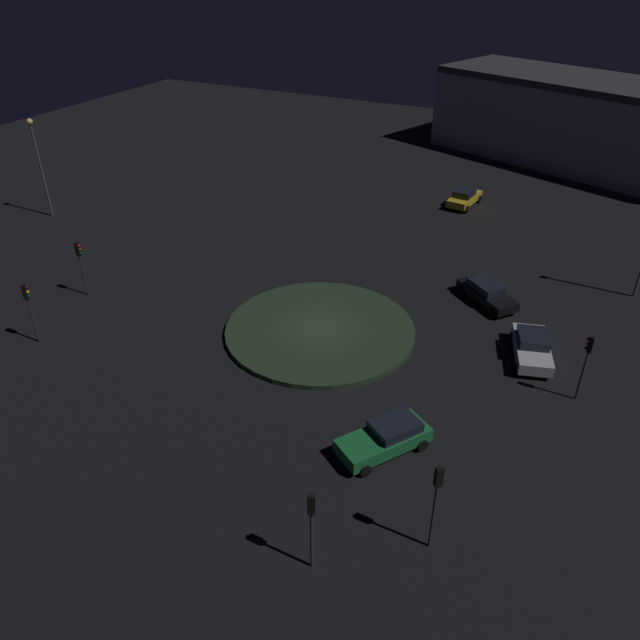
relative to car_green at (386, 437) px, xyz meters
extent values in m
plane|color=black|center=(7.79, 7.43, -0.77)|extent=(118.24, 118.24, 0.00)
cylinder|color=#263823|center=(7.79, 7.43, -0.61)|extent=(11.73, 11.73, 0.32)
cube|color=#1E7238|center=(-0.12, 0.08, -0.12)|extent=(4.77, 3.99, 0.69)
cube|color=black|center=(0.41, -0.27, 0.48)|extent=(2.73, 2.55, 0.50)
cylinder|color=black|center=(-1.98, 0.20, -0.47)|extent=(0.63, 0.52, 0.61)
cylinder|color=black|center=(-0.98, 1.73, -0.47)|extent=(0.63, 0.52, 0.61)
cylinder|color=black|center=(0.74, -1.57, -0.47)|extent=(0.63, 0.52, 0.61)
cylinder|color=black|center=(1.74, -0.04, -0.47)|extent=(0.63, 0.52, 0.61)
cube|color=silver|center=(10.80, -4.76, -0.13)|extent=(4.78, 3.07, 0.67)
cube|color=black|center=(11.05, -4.68, 0.46)|extent=(2.44, 2.17, 0.52)
cylinder|color=black|center=(9.54, -6.11, -0.46)|extent=(0.65, 0.39, 0.62)
cylinder|color=black|center=(9.00, -4.32, -0.46)|extent=(0.65, 0.39, 0.62)
cylinder|color=black|center=(12.59, -5.20, -0.46)|extent=(0.65, 0.39, 0.62)
cylinder|color=black|center=(12.06, -3.40, -0.46)|extent=(0.65, 0.39, 0.62)
cube|color=black|center=(15.99, -0.89, -0.17)|extent=(4.16, 4.63, 0.57)
cube|color=black|center=(16.14, -0.71, 0.38)|extent=(2.62, 2.76, 0.51)
cylinder|color=black|center=(15.64, -2.71, -0.45)|extent=(0.57, 0.64, 0.64)
cylinder|color=black|center=(14.30, -1.65, -0.45)|extent=(0.57, 0.64, 0.64)
cylinder|color=black|center=(17.67, -0.14, -0.45)|extent=(0.57, 0.64, 0.64)
cylinder|color=black|center=(16.34, 0.92, -0.45)|extent=(0.57, 0.64, 0.64)
cube|color=gold|center=(32.49, 5.21, -0.13)|extent=(4.40, 2.28, 0.62)
cube|color=black|center=(32.34, 5.23, 0.45)|extent=(2.09, 1.78, 0.54)
cylinder|color=black|center=(34.11, 5.90, -0.44)|extent=(0.69, 0.30, 0.67)
cylinder|color=black|center=(33.89, 4.15, -0.44)|extent=(0.69, 0.30, 0.67)
cylinder|color=black|center=(31.10, 6.28, -0.44)|extent=(0.69, 0.30, 0.67)
cylinder|color=black|center=(30.88, 4.53, -0.44)|extent=(0.69, 0.30, 0.67)
cylinder|color=#2D2D2D|center=(-0.83, 22.14, 0.72)|extent=(0.12, 0.12, 2.99)
cube|color=black|center=(-0.83, 22.14, 2.67)|extent=(0.37, 0.34, 0.90)
sphere|color=#3F0C0C|center=(-0.75, 22.02, 2.94)|extent=(0.20, 0.20, 0.20)
sphere|color=yellow|center=(-0.75, 22.02, 2.67)|extent=(0.20, 0.20, 0.20)
sphere|color=#0F3819|center=(-0.75, 22.02, 2.40)|extent=(0.20, 0.20, 0.20)
cylinder|color=#2D2D2D|center=(-7.27, 0.19, 0.75)|extent=(0.12, 0.12, 3.05)
cube|color=black|center=(-7.27, 0.19, 2.73)|extent=(0.33, 0.37, 0.90)
sphere|color=#3F0C0C|center=(-7.14, 0.25, 3.00)|extent=(0.20, 0.20, 0.20)
sphere|color=yellow|center=(-7.14, 0.25, 2.73)|extent=(0.20, 0.20, 0.20)
sphere|color=#0F3819|center=(-7.14, 0.25, 2.46)|extent=(0.20, 0.20, 0.20)
cylinder|color=#2D2D2D|center=(-4.32, -3.60, 0.97)|extent=(0.12, 0.12, 3.48)
cube|color=black|center=(-4.32, -3.60, 3.16)|extent=(0.36, 0.37, 0.90)
sphere|color=red|center=(-4.21, -3.50, 3.43)|extent=(0.20, 0.20, 0.20)
sphere|color=#4C380F|center=(-4.21, -3.50, 3.16)|extent=(0.20, 0.20, 0.20)
sphere|color=#0F3819|center=(-4.21, -3.50, 2.89)|extent=(0.20, 0.20, 0.20)
cylinder|color=#2D2D2D|center=(8.09, -7.62, 0.76)|extent=(0.12, 0.12, 3.06)
cube|color=black|center=(8.09, -7.62, 2.74)|extent=(0.30, 0.23, 0.90)
sphere|color=#3F0C0C|center=(8.09, -7.48, 3.01)|extent=(0.20, 0.20, 0.20)
sphere|color=yellow|center=(8.09, -7.48, 2.74)|extent=(0.20, 0.20, 0.20)
sphere|color=#0F3819|center=(8.09, -7.48, 2.47)|extent=(0.20, 0.20, 0.20)
cylinder|color=#2D2D2D|center=(4.79, 23.70, 0.72)|extent=(0.12, 0.12, 2.98)
cube|color=black|center=(4.79, 23.70, 2.66)|extent=(0.33, 0.27, 0.90)
sphere|color=red|center=(4.82, 23.56, 2.93)|extent=(0.20, 0.20, 0.20)
sphere|color=#4C380F|center=(4.82, 23.56, 2.66)|extent=(0.20, 0.20, 0.20)
sphere|color=#0F3819|center=(4.82, 23.56, 2.39)|extent=(0.20, 0.20, 0.20)
cylinder|color=#4C4C51|center=(13.89, 36.84, 3.20)|extent=(0.18, 0.18, 7.95)
sphere|color=#F9D166|center=(13.89, 36.84, 7.33)|extent=(0.52, 0.52, 0.52)
cube|color=#8C939E|center=(50.08, -1.99, 3.21)|extent=(20.58, 32.26, 7.97)
cube|color=#333338|center=(50.08, -1.99, 7.54)|extent=(20.58, 32.26, 0.70)
camera|label=1|loc=(-20.69, -6.94, 20.09)|focal=34.47mm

